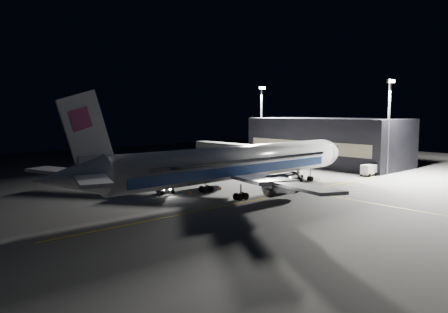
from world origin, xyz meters
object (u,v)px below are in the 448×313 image
baggage_tug (165,188)px  airliner (231,164)px  floodlight_mast_south (389,118)px  floodlight_mast_north (261,116)px  jet_bridge (251,151)px  safety_cone_b (220,188)px  service_truck (370,170)px  safety_cone_c (190,192)px  safety_cone_a (204,181)px

baggage_tug → airliner: bearing=-32.4°
floodlight_mast_south → baggage_tug: 52.15m
airliner → floodlight_mast_south: bearing=-8.3°
floodlight_mast_north → floodlight_mast_south: bearing=-90.0°
jet_bridge → safety_cone_b: 25.77m
service_truck → safety_cone_c: service_truck is taller
safety_cone_a → safety_cone_c: 11.49m
airliner → safety_cone_b: bearing=71.0°
airliner → baggage_tug: size_ratio=20.31×
airliner → safety_cone_b: (1.56, 4.53, -4.84)m
jet_bridge → baggage_tug: 32.71m
jet_bridge → safety_cone_c: (-27.77, -12.85, -4.26)m
safety_cone_a → airliner: bearing=-108.8°
airliner → safety_cone_c: bearing=132.0°
floodlight_mast_south → airliner: bearing=171.7°
floodlight_mast_north → baggage_tug: bearing=-153.9°
jet_bridge → safety_cone_a: 20.12m
floodlight_mast_north → safety_cone_c: 54.38m
floodlight_mast_south → floodlight_mast_north: bearing=90.0°
jet_bridge → safety_cone_c: 30.89m
airliner → service_truck: size_ratio=12.59×
service_truck → floodlight_mast_south: bearing=-19.7°
jet_bridge → safety_cone_b: bearing=-147.8°
service_truck → safety_cone_b: 36.13m
jet_bridge → baggage_tug: bearing=-162.0°
floodlight_mast_north → safety_cone_a: (-36.85, -19.54, -12.05)m
jet_bridge → floodlight_mast_north: floodlight_mast_north is taller
jet_bridge → safety_cone_a: size_ratio=53.00×
airliner → safety_cone_a: bearing=71.2°
safety_cone_a → safety_cone_b: size_ratio=1.00×
baggage_tug → jet_bridge: bearing=31.2°
jet_bridge → floodlight_mast_south: bearing=-53.2°
floodlight_mast_north → safety_cone_b: floodlight_mast_north is taller
baggage_tug → safety_cone_c: baggage_tug is taller
safety_cone_a → safety_cone_b: (-2.67, -7.92, 0.00)m
service_truck → safety_cone_c: (-41.24, 9.65, -1.00)m
floodlight_mast_north → service_truck: bearing=-97.1°
service_truck → safety_cone_a: 36.48m
service_truck → floodlight_mast_north: bearing=82.3°
airliner → jet_bridge: bearing=38.0°
safety_cone_b → service_truck: bearing=-14.4°
floodlight_mast_north → safety_cone_a: 43.41m
baggage_tug → service_truck: bearing=-2.5°
airliner → floodlight_mast_north: 52.56m
floodlight_mast_south → service_truck: (-4.53, 1.57, -11.04)m
safety_cone_a → safety_cone_b: bearing=-108.7°
airliner → safety_cone_a: size_ratio=94.72×
jet_bridge → safety_cone_a: (-18.85, -5.61, -4.26)m
airliner → service_truck: (36.54, -4.44, -3.84)m
service_truck → safety_cone_b: size_ratio=7.49×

